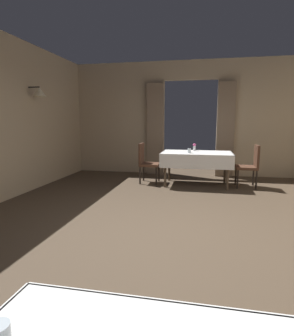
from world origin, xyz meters
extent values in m
plane|color=#4C3D2D|center=(0.00, 0.00, 0.00)|extent=(10.08, 10.08, 0.00)
cylinder|color=black|center=(-3.02, 1.80, 2.11)|extent=(0.24, 0.02, 0.02)
cone|color=beige|center=(-2.90, 1.80, 2.01)|extent=(0.26, 0.26, 0.18)
cube|color=tan|center=(-1.95, 4.20, 1.50)|extent=(2.50, 0.12, 3.00)
cube|color=tan|center=(1.95, 4.20, 1.50)|extent=(2.50, 0.12, 3.00)
cube|color=tan|center=(0.00, 4.20, 2.75)|extent=(1.40, 0.12, 0.50)
cube|color=#7F6B56|center=(-0.92, 4.06, 1.21)|extent=(0.44, 0.14, 2.42)
cube|color=#7F6B56|center=(0.92, 4.06, 1.21)|extent=(0.44, 0.14, 2.42)
cube|color=white|center=(0.37, -2.47, 0.62)|extent=(1.42, 0.02, 0.25)
cylinder|color=#4C3D2D|center=(-0.43, 2.50, 0.35)|extent=(0.06, 0.06, 0.71)
cylinder|color=#4C3D2D|center=(0.89, 2.50, 0.35)|extent=(0.06, 0.06, 0.71)
cylinder|color=#4C3D2D|center=(-0.43, 3.23, 0.35)|extent=(0.06, 0.06, 0.71)
cylinder|color=#4C3D2D|center=(0.89, 3.23, 0.35)|extent=(0.06, 0.06, 0.71)
cube|color=#4C3D2D|center=(0.23, 2.86, 0.72)|extent=(1.48, 0.89, 0.03)
cube|color=white|center=(0.23, 2.86, 0.74)|extent=(1.54, 0.95, 0.01)
cube|color=white|center=(0.23, 2.39, 0.60)|extent=(1.54, 0.02, 0.30)
cube|color=white|center=(0.23, 3.34, 0.60)|extent=(1.54, 0.02, 0.30)
cube|color=white|center=(-0.54, 2.86, 0.60)|extent=(0.02, 0.95, 0.30)
cube|color=white|center=(1.00, 2.86, 0.60)|extent=(0.02, 0.95, 0.30)
cylinder|color=black|center=(1.12, 2.69, 0.21)|extent=(0.04, 0.04, 0.42)
cylinder|color=black|center=(1.12, 3.07, 0.21)|extent=(0.04, 0.04, 0.42)
cylinder|color=black|center=(1.50, 2.69, 0.21)|extent=(0.04, 0.04, 0.42)
cylinder|color=black|center=(1.50, 3.07, 0.21)|extent=(0.04, 0.04, 0.42)
cube|color=#513323|center=(1.31, 2.88, 0.43)|extent=(0.44, 0.44, 0.06)
cube|color=#513323|center=(1.51, 2.88, 0.69)|extent=(0.05, 0.42, 0.48)
cylinder|color=black|center=(-0.66, 3.08, 0.21)|extent=(0.04, 0.04, 0.42)
cylinder|color=black|center=(-0.66, 2.70, 0.21)|extent=(0.04, 0.04, 0.42)
cylinder|color=black|center=(-1.04, 3.08, 0.21)|extent=(0.04, 0.04, 0.42)
cylinder|color=black|center=(-1.04, 2.70, 0.21)|extent=(0.04, 0.04, 0.42)
cube|color=#513323|center=(-0.85, 2.89, 0.43)|extent=(0.44, 0.44, 0.06)
cube|color=#513323|center=(-1.05, 2.89, 0.69)|extent=(0.05, 0.42, 0.48)
cylinder|color=silver|center=(0.17, 3.17, 0.81)|extent=(0.06, 0.06, 0.11)
sphere|color=#D84C8C|center=(0.17, 3.17, 0.89)|extent=(0.07, 0.07, 0.07)
cylinder|color=silver|center=(0.07, 2.68, 0.80)|extent=(0.07, 0.07, 0.10)
camera|label=1|loc=(0.37, -3.44, 1.43)|focal=29.74mm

